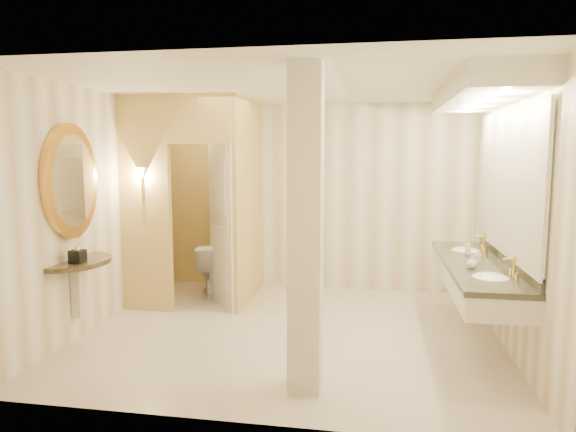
% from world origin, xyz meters
% --- Properties ---
extents(floor, '(4.50, 4.50, 0.00)m').
position_xyz_m(floor, '(0.00, 0.00, 0.00)').
color(floor, beige).
rests_on(floor, ground).
extents(ceiling, '(4.50, 4.50, 0.00)m').
position_xyz_m(ceiling, '(0.00, 0.00, 2.70)').
color(ceiling, white).
rests_on(ceiling, wall_back).
extents(wall_back, '(4.50, 0.02, 2.70)m').
position_xyz_m(wall_back, '(0.00, 2.00, 1.35)').
color(wall_back, white).
rests_on(wall_back, floor).
extents(wall_front, '(4.50, 0.02, 2.70)m').
position_xyz_m(wall_front, '(0.00, -2.00, 1.35)').
color(wall_front, white).
rests_on(wall_front, floor).
extents(wall_left, '(0.02, 4.00, 2.70)m').
position_xyz_m(wall_left, '(-2.25, 0.00, 1.35)').
color(wall_left, white).
rests_on(wall_left, floor).
extents(wall_right, '(0.02, 4.00, 2.70)m').
position_xyz_m(wall_right, '(2.25, 0.00, 1.35)').
color(wall_right, white).
rests_on(wall_right, floor).
extents(toilet_closet, '(1.50, 1.55, 2.70)m').
position_xyz_m(toilet_closet, '(-1.13, 0.96, 1.39)').
color(toilet_closet, '#F1DB7E').
rests_on(toilet_closet, floor).
extents(wall_sconce, '(0.14, 0.14, 0.42)m').
position_xyz_m(wall_sconce, '(-1.93, 0.43, 1.73)').
color(wall_sconce, gold).
rests_on(wall_sconce, toilet_closet).
extents(vanity, '(0.75, 2.62, 2.09)m').
position_xyz_m(vanity, '(1.98, -0.03, 1.63)').
color(vanity, beige).
rests_on(vanity, floor).
extents(console_shelf, '(0.92, 0.92, 1.91)m').
position_xyz_m(console_shelf, '(-2.21, -0.63, 1.34)').
color(console_shelf, black).
rests_on(console_shelf, floor).
extents(pillar, '(0.27, 0.27, 2.70)m').
position_xyz_m(pillar, '(0.35, -1.36, 1.35)').
color(pillar, beige).
rests_on(pillar, floor).
extents(tissue_box, '(0.14, 0.14, 0.13)m').
position_xyz_m(tissue_box, '(-2.08, -0.78, 0.94)').
color(tissue_box, black).
rests_on(tissue_box, console_shelf).
extents(toilet, '(0.62, 0.82, 0.74)m').
position_xyz_m(toilet, '(-1.36, 1.32, 0.37)').
color(toilet, white).
rests_on(toilet, floor).
extents(soap_bottle_a, '(0.06, 0.06, 0.14)m').
position_xyz_m(soap_bottle_a, '(1.94, -0.09, 0.94)').
color(soap_bottle_a, beige).
rests_on(soap_bottle_a, vanity).
extents(soap_bottle_b, '(0.11, 0.11, 0.13)m').
position_xyz_m(soap_bottle_b, '(1.84, -0.37, 0.94)').
color(soap_bottle_b, silver).
rests_on(soap_bottle_b, vanity).
extents(soap_bottle_c, '(0.08, 0.08, 0.18)m').
position_xyz_m(soap_bottle_c, '(1.92, 0.32, 0.97)').
color(soap_bottle_c, '#C6B28C').
rests_on(soap_bottle_c, vanity).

